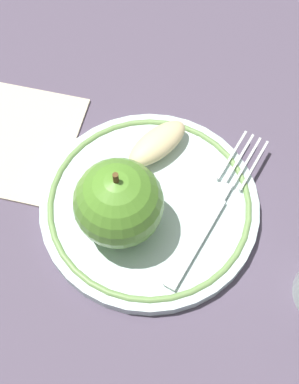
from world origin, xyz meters
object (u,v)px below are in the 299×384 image
(apple_red_whole, at_px, (119,203))
(napkin_folded, at_px, (17,140))
(plate, at_px, (149,206))
(apple_slice_front, at_px, (157,143))
(fork, at_px, (213,211))

(apple_red_whole, relative_size, napkin_folded, 0.65)
(plate, distance_m, apple_slice_front, 0.06)
(apple_slice_front, bearing_deg, fork, -95.32)
(apple_red_whole, height_order, napkin_folded, apple_red_whole)
(apple_slice_front, height_order, fork, apple_slice_front)
(plate, bearing_deg, apple_red_whole, 151.16)
(apple_slice_front, xyz_separation_m, fork, (-0.04, -0.07, -0.01))
(apple_red_whole, distance_m, fork, 0.10)
(plate, bearing_deg, napkin_folded, 82.35)
(plate, height_order, fork, fork)
(plate, height_order, napkin_folded, plate)
(plate, height_order, apple_red_whole, apple_red_whole)
(plate, distance_m, fork, 0.06)
(plate, bearing_deg, apple_slice_front, 14.84)
(apple_slice_front, bearing_deg, plate, -139.81)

